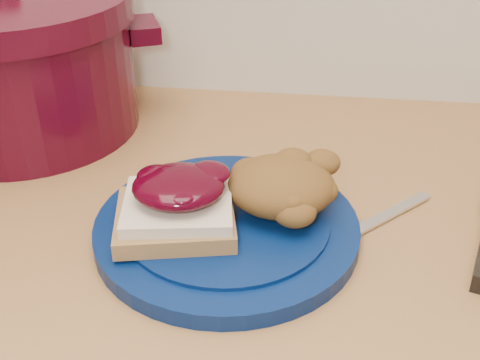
# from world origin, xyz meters

# --- Properties ---
(plate) EXTENTS (0.27, 0.27, 0.02)m
(plate) POSITION_xyz_m (0.02, 1.46, 0.91)
(plate) COLOR #051848
(plate) RESTS_ON wood_countertop
(sandwich) EXTENTS (0.12, 0.11, 0.05)m
(sandwich) POSITION_xyz_m (-0.02, 1.45, 0.94)
(sandwich) COLOR olive
(sandwich) RESTS_ON plate
(stuffing_mound) EXTENTS (0.11, 0.10, 0.05)m
(stuffing_mound) POSITION_xyz_m (0.07, 1.49, 0.95)
(stuffing_mound) COLOR brown
(stuffing_mound) RESTS_ON plate
(butter_knife) EXTENTS (0.12, 0.12, 0.00)m
(butter_knife) POSITION_xyz_m (0.16, 1.50, 0.90)
(butter_knife) COLOR silver
(butter_knife) RESTS_ON wood_countertop
(dutch_oven) EXTENTS (0.38, 0.38, 0.18)m
(dutch_oven) POSITION_xyz_m (-0.26, 1.66, 0.98)
(dutch_oven) COLOR #380513
(dutch_oven) RESTS_ON wood_countertop
(pepper_grinder) EXTENTS (0.05, 0.05, 0.12)m
(pepper_grinder) POSITION_xyz_m (-0.29, 1.72, 0.96)
(pepper_grinder) COLOR black
(pepper_grinder) RESTS_ON wood_countertop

